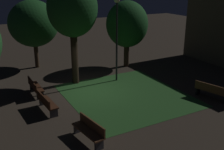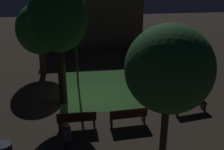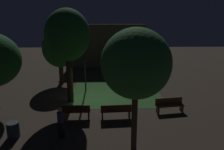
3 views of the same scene
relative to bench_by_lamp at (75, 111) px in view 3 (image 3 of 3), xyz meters
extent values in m
plane|color=#3D3328|center=(1.20, 3.09, -0.48)|extent=(60.00, 60.00, 0.00)
cube|color=#2D6028|center=(2.60, 4.50, -0.48)|extent=(6.90, 6.39, 0.01)
cube|color=#422314|center=(0.00, 0.08, -0.03)|extent=(1.81, 0.50, 0.06)
cube|color=#422314|center=(0.00, -0.13, 0.20)|extent=(1.80, 0.08, 0.40)
cube|color=black|center=(-0.80, 0.07, -0.27)|extent=(0.08, 0.38, 0.42)
cube|color=black|center=(0.80, 0.08, -0.27)|extent=(0.08, 0.38, 0.42)
cube|color=#422314|center=(2.40, 0.08, -0.03)|extent=(1.83, 0.60, 0.06)
cube|color=#422314|center=(2.42, -0.13, 0.20)|extent=(1.80, 0.18, 0.40)
cube|color=#2D2D33|center=(1.61, 0.02, -0.27)|extent=(0.10, 0.39, 0.42)
cube|color=#2D2D33|center=(3.20, 0.13, -0.27)|extent=(0.10, 0.39, 0.42)
cube|color=brown|center=(5.84, 0.74, -0.03)|extent=(1.85, 0.75, 0.06)
cube|color=brown|center=(5.81, 0.95, 0.20)|extent=(1.79, 0.33, 0.40)
cube|color=#2D2D33|center=(6.63, 0.86, -0.27)|extent=(0.14, 0.39, 0.42)
cube|color=#2D2D33|center=(5.05, 0.62, -0.27)|extent=(0.14, 0.39, 0.42)
cube|color=brown|center=(5.19, 8.46, -0.03)|extent=(1.86, 0.94, 0.06)
cube|color=brown|center=(5.24, 8.26, 0.20)|extent=(1.75, 0.53, 0.40)
cube|color=black|center=(4.41, 8.25, -0.27)|extent=(0.18, 0.39, 0.42)
cube|color=black|center=(5.96, 8.67, -0.27)|extent=(0.18, 0.39, 0.42)
cylinder|color=#38281C|center=(-2.20, 7.44, 0.69)|extent=(0.40, 0.40, 2.35)
ellipsoid|color=#1E5623|center=(-2.20, 7.44, 2.71)|extent=(3.06, 3.06, 3.38)
cylinder|color=#423021|center=(3.05, -3.17, 1.09)|extent=(0.26, 0.26, 3.14)
ellipsoid|color=#28662D|center=(3.05, -3.17, 3.45)|extent=(2.89, 2.89, 2.93)
cylinder|color=#2D2116|center=(-0.67, 2.73, 1.45)|extent=(0.43, 0.43, 3.86)
ellipsoid|color=#1E5623|center=(-0.67, 2.73, 4.20)|extent=(2.98, 2.98, 3.44)
cylinder|color=black|center=(0.18, 5.25, 2.00)|extent=(0.12, 0.12, 4.96)
sphere|color=#F4E5B2|center=(0.18, 5.25, 4.63)|extent=(0.36, 0.36, 0.36)
cylinder|color=#2D3842|center=(-2.78, -1.96, -0.09)|extent=(0.60, 0.60, 0.78)
cube|color=black|center=(-0.39, -2.09, -0.06)|extent=(0.34, 0.32, 0.84)
cylinder|color=#33384C|center=(-0.39, -2.09, 0.62)|extent=(0.32, 0.32, 0.52)
sphere|color=tan|center=(-0.39, -2.09, 1.02)|extent=(0.22, 0.22, 0.22)
cube|color=brown|center=(1.93, 14.01, 2.06)|extent=(9.20, 0.80, 5.09)
camera|label=1|loc=(14.73, -2.96, 5.72)|focal=43.49mm
camera|label=2|loc=(0.06, -11.04, 6.45)|focal=43.61mm
camera|label=3|loc=(1.79, -11.76, 5.21)|focal=34.69mm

